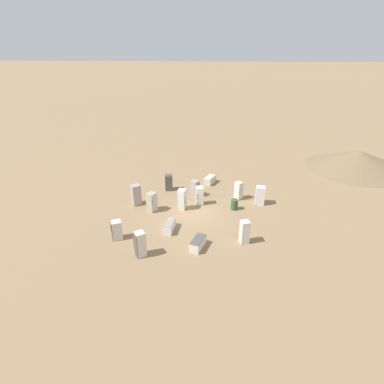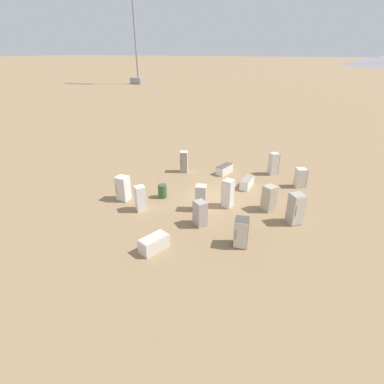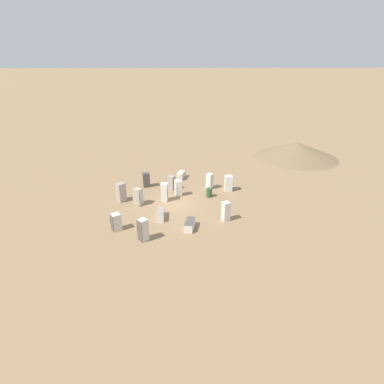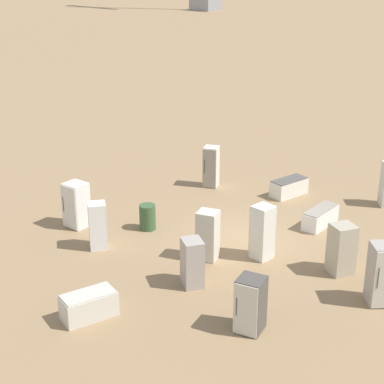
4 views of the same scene
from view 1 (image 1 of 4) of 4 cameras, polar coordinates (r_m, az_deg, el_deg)
name	(u,v)px [view 1 (image 1 of 4)]	position (r m, az deg, el deg)	size (l,w,h in m)	color
ground_plane	(194,214)	(25.01, 0.44, -4.29)	(1000.00, 1000.00, 0.00)	#937551
dirt_mound	(358,160)	(39.56, 29.09, 5.40)	(11.36, 11.36, 2.14)	#7F6647
discarded_fridge_0	(260,195)	(27.05, 12.84, -0.62)	(0.76, 0.75, 1.66)	white
discarded_fridge_1	(182,199)	(25.46, -1.90, -1.42)	(0.72, 0.69, 1.83)	silver
discarded_fridge_2	(244,232)	(21.41, 9.96, -7.51)	(0.77, 0.79, 1.73)	silver
discarded_fridge_3	(170,226)	(22.83, -4.28, -6.50)	(0.66, 1.70, 0.67)	white
discarded_fridge_4	(140,244)	(20.12, -9.86, -9.77)	(0.90, 0.90, 1.77)	beige
discarded_fridge_5	(198,243)	(20.87, 1.12, -9.74)	(1.06, 1.71, 0.69)	silver
discarded_fridge_6	(117,230)	(22.27, -14.16, -7.04)	(0.96, 0.94, 1.41)	beige
discarded_fridge_7	(239,191)	(27.64, 8.87, 0.27)	(0.84, 0.83, 1.63)	white
discarded_fridge_8	(195,188)	(27.93, 0.55, 0.70)	(0.94, 0.90, 1.49)	#A89E93
discarded_fridge_9	(136,195)	(26.74, -10.65, -0.51)	(1.04, 1.04, 1.83)	#A89E93
discarded_fridge_10	(200,196)	(26.31, 1.46, -0.70)	(0.79, 0.79, 1.67)	beige
discarded_fridge_11	(152,202)	(25.48, -7.65, -1.89)	(0.97, 0.95, 1.62)	#B2A88E
discarded_fridge_12	(210,180)	(30.85, 3.47, 2.33)	(1.19, 1.66, 0.75)	beige
discarded_fridge_13	(169,182)	(29.25, -4.42, 1.83)	(0.82, 0.86, 1.54)	#4C4742
rusty_barrel	(234,204)	(25.86, 8.08, -2.36)	(0.58, 0.58, 0.93)	#385633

